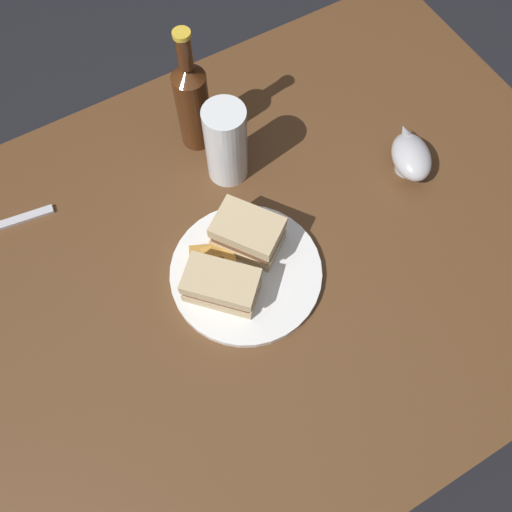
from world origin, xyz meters
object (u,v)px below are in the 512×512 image
Objects in this scene: cider_bottle at (192,102)px; fork at (5,224)px; plate at (246,273)px; sandwich_half_right at (221,285)px; gravy_boat at (411,156)px; pint_glass at (226,148)px; sandwich_half_left at (248,234)px.

fork is (-0.40, 0.00, -0.10)m from cider_bottle.
plate is 1.48× the size of fork.
cider_bottle is 0.41m from fork.
sandwich_half_right is at bearing -110.06° from cider_bottle.
plate is 0.38m from gravy_boat.
sandwich_half_right is at bearing -165.59° from plate.
plate is 0.23m from pint_glass.
plate is 0.46m from fork.
fork is (-0.34, 0.31, -0.00)m from plate.
pint_glass reaches higher than fork.
pint_glass reaches higher than plate.
cider_bottle reaches higher than gravy_boat.
plate is 1.94× the size of sandwich_half_left.
sandwich_half_left is 0.45m from fork.
sandwich_half_left is 1.08× the size of gravy_boat.
cider_bottle is at bearing 78.41° from plate.
sandwich_half_right is 0.26m from pint_glass.
gravy_boat is 0.48× the size of cider_bottle.
sandwich_half_left is 0.52× the size of cider_bottle.
sandwich_half_left is 0.76× the size of fork.
sandwich_half_left is 0.27m from cider_bottle.
fork is (-0.37, 0.26, -0.05)m from sandwich_half_left.
cider_bottle is (0.06, 0.31, 0.10)m from plate.
sandwich_half_right is 0.35m from cider_bottle.
fork is (-0.41, 0.10, -0.07)m from pint_glass.
sandwich_half_right reaches higher than gravy_boat.
cider_bottle reaches higher than fork.
fork is at bearing 137.48° from plate.
plate is 1.57× the size of pint_glass.
plate is at bearing 14.41° from sandwich_half_right.
gravy_boat reaches higher than plate.
sandwich_half_left reaches higher than plate.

